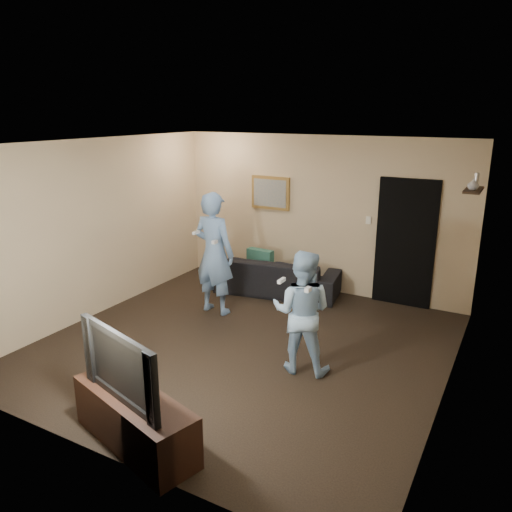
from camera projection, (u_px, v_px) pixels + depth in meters
The scene contains 19 objects.
ground at pixel (244, 345), 6.58m from camera, with size 5.00×5.00×0.00m, color black.
ceiling at pixel (243, 144), 5.84m from camera, with size 5.00×5.00×0.04m, color silver.
wall_back at pixel (319, 215), 8.31m from camera, with size 5.00×0.04×2.60m, color tan.
wall_front at pixel (91, 322), 4.11m from camera, with size 5.00×0.04×2.60m, color tan.
wall_left at pixel (98, 228), 7.37m from camera, with size 0.04×5.00×2.60m, color tan.
wall_right at pixel (456, 283), 5.05m from camera, with size 0.04×5.00×2.60m, color tan.
sofa at pixel (277, 276), 8.39m from camera, with size 2.05×0.80×0.60m, color black.
throw_pillow at pixel (260, 263), 8.49m from camera, with size 0.46×0.15×0.46m, color #184A40.
painting_frame at pixel (270, 193), 8.62m from camera, with size 0.72×0.05×0.57m, color olive.
painting_canvas at pixel (270, 193), 8.60m from camera, with size 0.62×0.01×0.47m, color slate.
doorway at pixel (405, 243), 7.70m from camera, with size 0.90×0.06×2.00m, color black.
light_switch at pixel (368, 220), 7.89m from camera, with size 0.08×0.02×0.12m, color silver.
wall_shelf at pixel (474, 190), 6.42m from camera, with size 0.20×0.60×0.03m, color black.
shelf_vase at pixel (473, 184), 6.30m from camera, with size 0.14×0.14×0.15m, color #AEAEB3.
shelf_figurine at pixel (476, 180), 6.56m from camera, with size 0.06×0.06×0.18m, color silver.
tv_console at pixel (135, 420), 4.57m from camera, with size 1.42×0.46×0.51m, color black.
television at pixel (130, 363), 4.40m from camera, with size 1.15×0.15×0.66m, color black.
wii_player_left at pixel (214, 253), 7.43m from camera, with size 0.70×0.53×1.85m.
wii_player_right at pixel (302, 312), 5.77m from camera, with size 0.81×0.69×1.47m.
Camera 1 is at (3.03, -5.16, 2.98)m, focal length 35.00 mm.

